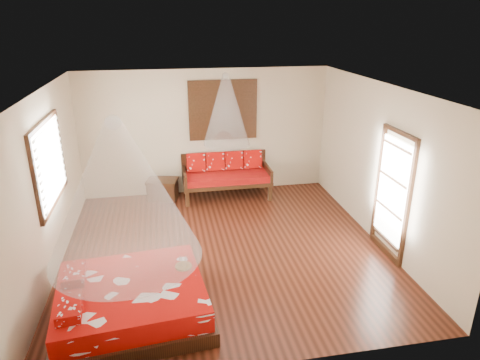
% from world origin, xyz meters
% --- Properties ---
extents(room, '(5.54, 5.54, 2.84)m').
position_xyz_m(room, '(0.00, 0.00, 1.40)').
color(room, black).
rests_on(room, ground).
extents(bed, '(2.16, 1.99, 0.63)m').
position_xyz_m(bed, '(-1.52, -1.57, 0.25)').
color(bed, black).
rests_on(bed, floor).
extents(daybed, '(1.94, 0.86, 0.98)m').
position_xyz_m(daybed, '(0.39, 2.39, 0.52)').
color(daybed, black).
rests_on(daybed, floor).
extents(storage_chest, '(0.76, 0.63, 0.46)m').
position_xyz_m(storage_chest, '(-1.03, 2.45, 0.23)').
color(storage_chest, black).
rests_on(storage_chest, floor).
extents(shutter_panel, '(1.52, 0.06, 1.32)m').
position_xyz_m(shutter_panel, '(0.39, 2.72, 1.90)').
color(shutter_panel, black).
rests_on(shutter_panel, wall_back).
extents(window_left, '(0.10, 1.74, 1.34)m').
position_xyz_m(window_left, '(-2.71, 0.20, 1.70)').
color(window_left, black).
rests_on(window_left, wall_left).
extents(glazed_door, '(0.08, 1.02, 2.16)m').
position_xyz_m(glazed_door, '(2.72, -0.60, 1.07)').
color(glazed_door, black).
rests_on(glazed_door, floor).
extents(wine_tray, '(0.24, 0.24, 0.19)m').
position_xyz_m(wine_tray, '(-0.78, -1.25, 0.55)').
color(wine_tray, brown).
rests_on(wine_tray, bed).
extents(mosquito_net_main, '(1.92, 1.92, 1.80)m').
position_xyz_m(mosquito_net_main, '(-1.50, -1.56, 1.85)').
color(mosquito_net_main, white).
rests_on(mosquito_net_main, ceiling).
extents(mosquito_net_daybed, '(1.00, 1.00, 1.50)m').
position_xyz_m(mosquito_net_daybed, '(0.39, 2.25, 2.00)').
color(mosquito_net_daybed, white).
rests_on(mosquito_net_daybed, ceiling).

